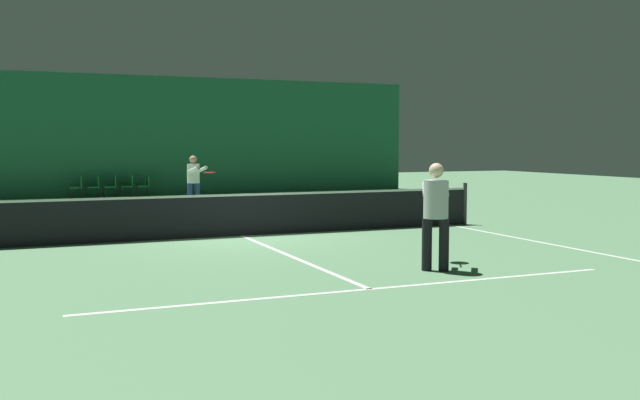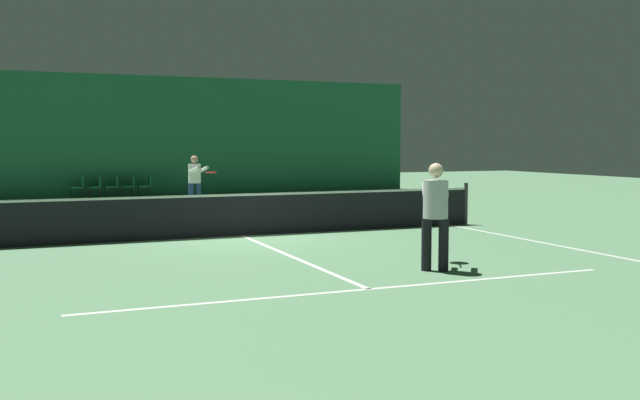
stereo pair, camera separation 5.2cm
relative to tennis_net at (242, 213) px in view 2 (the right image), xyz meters
The scene contains 15 objects.
ground_plane 0.51m from the tennis_net, ahead, with size 60.00×60.00×0.00m, color #56845B.
backdrop_curtain 13.70m from the tennis_net, 90.00° to the left, with size 23.00×0.12×4.77m.
court_line_baseline_far 11.91m from the tennis_net, 90.00° to the left, with size 11.00×0.10×0.00m.
court_line_service_far 6.42m from the tennis_net, 90.00° to the left, with size 8.25×0.10×0.00m.
court_line_service_near 6.42m from the tennis_net, 90.00° to the right, with size 8.25×0.10×0.00m.
court_line_sideline_right 5.52m from the tennis_net, ahead, with size 0.10×23.80×0.00m.
court_line_centre 0.51m from the tennis_net, ahead, with size 0.10×12.80×0.00m.
tennis_net is the anchor object (origin of this frame).
player_near 5.72m from the tennis_net, 72.93° to the right, with size 1.00×1.39×1.76m.
player_far 6.80m from the tennis_net, 86.17° to the left, with size 0.75×1.41×1.70m.
courtside_chair_0 13.28m from the tennis_net, 101.31° to the left, with size 0.44×0.44×0.84m.
courtside_chair_1 13.17m from the tennis_net, 98.64° to the left, with size 0.44×0.44×0.84m.
courtside_chair_2 13.09m from the tennis_net, 95.93° to the left, with size 0.44×0.44×0.84m.
courtside_chair_3 13.04m from the tennis_net, 93.19° to the left, with size 0.44×0.44×0.84m.
courtside_chair_4 13.02m from the tennis_net, 90.43° to the left, with size 0.44×0.44×0.84m.
Camera 2 is at (-4.47, -15.38, 2.07)m, focal length 40.00 mm.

